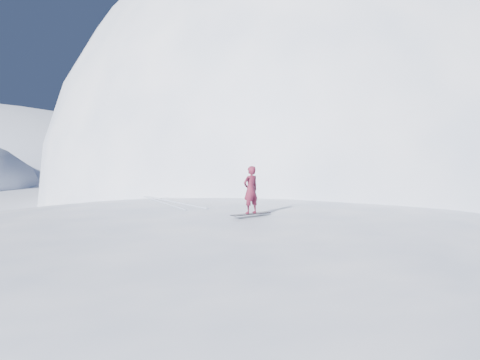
{
  "coord_description": "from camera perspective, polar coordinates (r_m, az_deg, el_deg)",
  "views": [
    {
      "loc": [
        -4.92,
        -13.83,
        4.29
      ],
      "look_at": [
        0.54,
        0.31,
        3.5
      ],
      "focal_mm": 32.0,
      "sensor_mm": 36.0,
      "label": 1
    }
  ],
  "objects": [
    {
      "name": "summit_peak",
      "position": [
        48.26,
        12.89,
        -2.18
      ],
      "size": [
        60.0,
        56.0,
        56.0
      ],
      "primitive_type": "ellipsoid",
      "color": "white",
      "rests_on": "ground"
    },
    {
      "name": "wind_bumps",
      "position": [
        17.08,
        -5.75,
        -11.58
      ],
      "size": [
        16.0,
        14.4,
        1.0
      ],
      "color": "white",
      "rests_on": "ground"
    },
    {
      "name": "peak_shoulder",
      "position": [
        37.22,
        2.67,
        -3.63
      ],
      "size": [
        28.0,
        24.0,
        18.0
      ],
      "primitive_type": "ellipsoid",
      "color": "white",
      "rests_on": "ground"
    },
    {
      "name": "snowboarder",
      "position": [
        14.27,
        1.45,
        -1.32
      ],
      "size": [
        0.66,
        0.53,
        1.59
      ],
      "primitive_type": "imported",
      "rotation": [
        0.0,
        0.0,
        3.43
      ],
      "color": "maroon",
      "rests_on": "snowboard"
    },
    {
      "name": "snowboard",
      "position": [
        14.36,
        1.44,
        -4.53
      ],
      "size": [
        1.55,
        0.72,
        0.03
      ],
      "primitive_type": "cube",
      "rotation": [
        0.0,
        0.0,
        0.29
      ],
      "color": "black",
      "rests_on": "near_ridge"
    },
    {
      "name": "near_ridge",
      "position": [
        18.35,
        -1.72,
        -10.54
      ],
      "size": [
        36.0,
        28.0,
        4.8
      ],
      "primitive_type": "ellipsoid",
      "color": "white",
      "rests_on": "ground"
    },
    {
      "name": "board_tracks",
      "position": [
        18.54,
        -9.63,
        -2.85
      ],
      "size": [
        1.53,
        5.97,
        0.04
      ],
      "color": "silver",
      "rests_on": "ground"
    },
    {
      "name": "ground",
      "position": [
        15.29,
        -1.52,
        -13.31
      ],
      "size": [
        400.0,
        400.0,
        0.0
      ],
      "primitive_type": "plane",
      "color": "white",
      "rests_on": "ground"
    }
  ]
}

